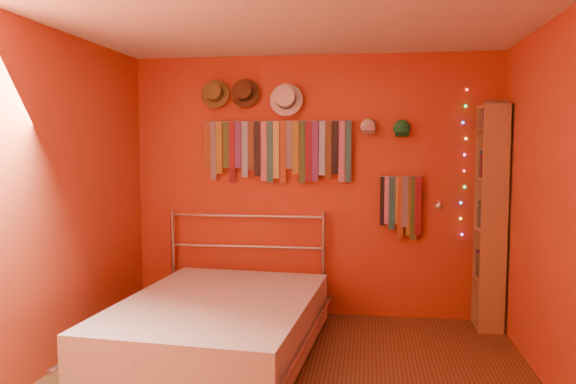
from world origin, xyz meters
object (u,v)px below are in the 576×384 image
at_px(tie_rack, 278,148).
at_px(reading_lamp, 438,206).
at_px(bookshelf, 496,216).
at_px(bed, 218,324).

distance_m(tie_rack, reading_lamp, 1.58).
xyz_separation_m(reading_lamp, bookshelf, (0.50, 0.02, -0.09)).
relative_size(tie_rack, bookshelf, 0.72).
distance_m(tie_rack, bed, 1.79).
bearing_deg(bookshelf, reading_lamp, -177.80).
relative_size(tie_rack, bed, 0.67).
bearing_deg(reading_lamp, bookshelf, 2.20).
xyz_separation_m(tie_rack, reading_lamp, (1.49, -0.17, -0.51)).
height_order(tie_rack, reading_lamp, tie_rack).
height_order(tie_rack, bed, tie_rack).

